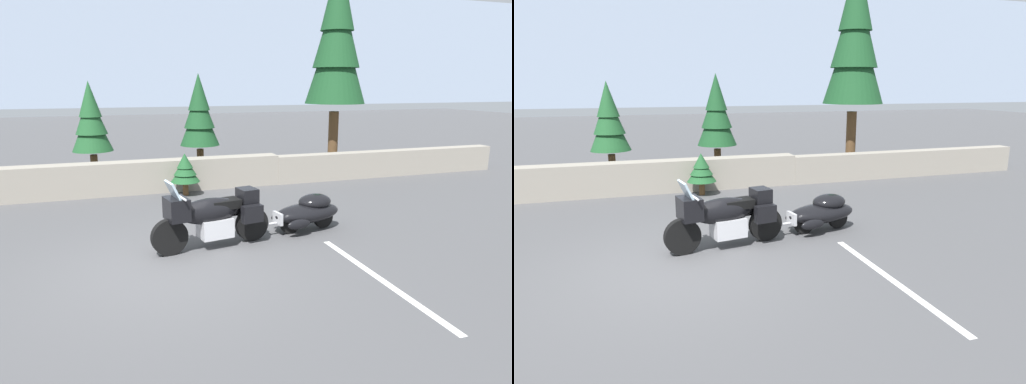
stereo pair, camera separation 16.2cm
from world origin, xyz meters
The scene contains 10 objects.
ground_plane centered at (0.00, 0.00, 0.00)m, with size 80.00×80.00×0.00m, color #4C4C4F.
stone_guard_wall centered at (0.10, 5.64, 0.43)m, with size 24.00×0.60×0.90m.
distant_ridgeline centered at (0.00, 95.63, 8.00)m, with size 240.00×80.00×16.00m, color #99A8BF.
touring_motorcycle centered at (0.88, 0.71, 0.62)m, with size 2.30×0.98×1.33m.
car_shaped_trailer centered at (2.98, 1.08, 0.41)m, with size 2.23×0.96×0.76m.
pine_tree_tall centered at (6.68, 7.02, 4.46)m, with size 2.03×2.03×7.12m.
pine_tree_secondary centered at (1.99, 7.10, 2.07)m, with size 1.24×1.24×3.31m.
pine_tree_far_right centered at (-1.23, 7.36, 1.92)m, with size 1.19×1.19×3.07m.
pine_sapling_near centered at (1.13, 4.97, 0.72)m, with size 0.80×0.80×1.16m.
parking_stripe_marker centered at (3.03, -1.50, 0.00)m, with size 0.12×3.60×0.01m, color silver.
Camera 2 is at (-0.77, -7.23, 2.97)m, focal length 32.00 mm.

